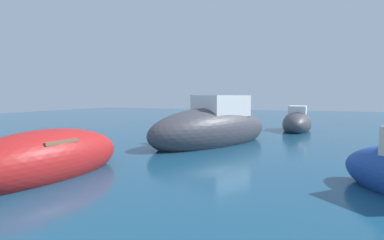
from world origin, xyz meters
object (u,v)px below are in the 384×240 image
moored_boat_3 (297,123)px  moored_boat_9 (45,160)px  moored_boat_0 (213,128)px  moored_boat_7 (201,121)px

moored_boat_3 → moored_boat_9: (-5.55, -12.81, -0.04)m
moored_boat_0 → moored_boat_3: 7.09m
moored_boat_7 → moored_boat_9: bearing=139.2°
moored_boat_7 → moored_boat_0: bearing=162.2°
moored_boat_9 → moored_boat_3: bearing=-15.6°
moored_boat_7 → moored_boat_9: moored_boat_7 is taller
moored_boat_3 → moored_boat_9: 13.96m
moored_boat_9 → moored_boat_0: bearing=-12.5°
moored_boat_0 → moored_boat_7: bearing=-129.5°
moored_boat_3 → moored_boat_7: bearing=-81.2°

